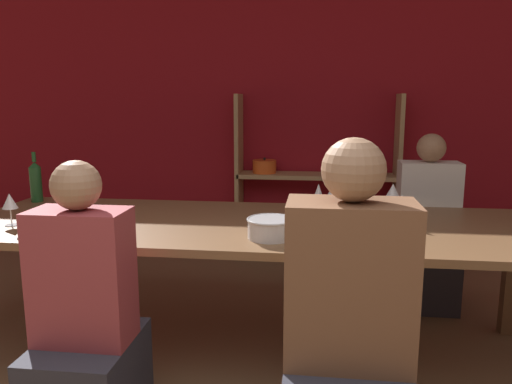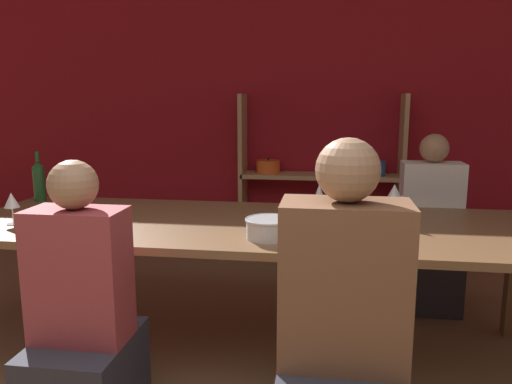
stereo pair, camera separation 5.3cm
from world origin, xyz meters
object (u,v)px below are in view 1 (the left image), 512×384
at_px(person_near_a, 347,364).
at_px(person_far_a, 425,243).
at_px(wine_glass_white_b, 332,194).
at_px(wine_glass_white_c, 393,191).
at_px(wine_bottle_dark, 36,181).
at_px(wine_glass_empty_a, 318,192).
at_px(wine_glass_white_e, 10,202).
at_px(dining_table, 254,234).
at_px(wine_glass_empty_b, 314,226).
at_px(person_near_b, 87,345).
at_px(mixing_bowl, 271,227).
at_px(shelf_unit, 316,201).
at_px(wine_glass_empty_c, 402,204).
at_px(cell_phone, 34,235).
at_px(wine_glass_white_a, 66,203).

bearing_deg(person_near_a, person_far_a, 70.41).
bearing_deg(wine_glass_white_b, wine_glass_white_c, 13.81).
height_order(wine_glass_white_b, wine_glass_white_c, wine_glass_white_c).
relative_size(wine_bottle_dark, wine_glass_white_c, 2.14).
relative_size(wine_glass_empty_a, wine_glass_white_e, 0.95).
bearing_deg(wine_glass_empty_a, dining_table, -135.25).
xyz_separation_m(wine_glass_white_c, wine_glass_empty_b, (-0.47, -0.94, 0.00)).
relative_size(person_near_a, person_near_b, 1.09).
bearing_deg(wine_glass_empty_b, mixing_bowl, 138.55).
distance_m(wine_bottle_dark, person_near_a, 2.37).
xyz_separation_m(shelf_unit, mixing_bowl, (-0.20, -2.11, 0.29)).
distance_m(wine_bottle_dark, wine_glass_empty_c, 2.29).
bearing_deg(wine_glass_white_e, person_near_a, -21.40).
xyz_separation_m(wine_glass_empty_c, person_far_a, (0.31, 0.85, -0.45)).
distance_m(shelf_unit, wine_glass_empty_c, 1.88).
relative_size(wine_glass_white_c, wine_glass_white_e, 0.88).
height_order(wine_glass_empty_a, person_near_b, person_near_b).
height_order(wine_glass_empty_c, cell_phone, wine_glass_empty_c).
height_order(wine_bottle_dark, person_far_a, person_far_a).
distance_m(wine_glass_empty_c, person_far_a, 1.01).
relative_size(wine_glass_white_c, person_far_a, 0.13).
height_order(shelf_unit, wine_bottle_dark, shelf_unit).
relative_size(wine_glass_empty_b, person_near_a, 0.12).
bearing_deg(wine_glass_white_c, person_near_a, -103.73).
relative_size(wine_glass_white_b, wine_glass_white_c, 0.94).
relative_size(wine_glass_white_e, person_far_a, 0.14).
xyz_separation_m(wine_glass_white_c, wine_glass_empty_c, (-0.02, -0.44, 0.01)).
bearing_deg(wine_glass_empty_b, person_far_a, 60.41).
relative_size(mixing_bowl, wine_bottle_dark, 0.71).
relative_size(mixing_bowl, wine_glass_white_b, 1.62).
distance_m(shelf_unit, wine_glass_white_c, 1.48).
relative_size(wine_glass_white_e, person_near_a, 0.13).
distance_m(wine_glass_white_c, wine_glass_white_e, 2.17).
xyz_separation_m(wine_bottle_dark, wine_glass_white_c, (2.27, 0.08, -0.03)).
bearing_deg(wine_glass_empty_a, person_near_a, -84.65).
height_order(wine_bottle_dark, person_near_a, person_near_a).
relative_size(wine_glass_empty_b, person_near_b, 0.13).
distance_m(mixing_bowl, wine_glass_white_e, 1.39).
bearing_deg(wine_glass_white_c, dining_table, -149.78).
bearing_deg(person_far_a, person_near_b, 45.49).
distance_m(mixing_bowl, wine_glass_white_b, 0.73).
bearing_deg(wine_glass_white_a, wine_glass_white_e, -163.73).
height_order(dining_table, person_near_b, person_near_b).
bearing_deg(wine_glass_white_c, cell_phone, -154.51).
relative_size(wine_glass_empty_a, wine_glass_white_c, 1.07).
distance_m(wine_glass_empty_c, person_near_b, 1.66).
bearing_deg(wine_glass_white_b, wine_glass_empty_a, -159.26).
height_order(wine_glass_empty_a, person_near_a, person_near_a).
bearing_deg(wine_glass_empty_b, wine_glass_white_b, 83.51).
height_order(shelf_unit, dining_table, shelf_unit).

